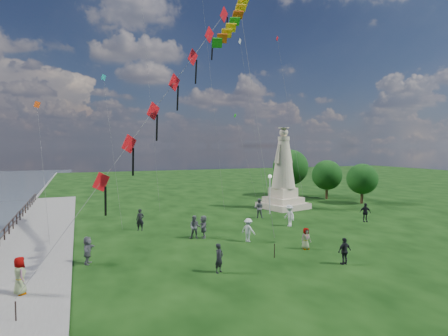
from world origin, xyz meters
name	(u,v)px	position (x,y,z in m)	size (l,w,h in m)	color
waterfront	(9,259)	(-15.24, 8.99, -0.06)	(200.00, 200.00, 1.51)	#2D3A43
statue	(283,178)	(10.73, 19.43, 3.48)	(5.46, 5.46, 9.22)	#BCA78E
lamppost	(270,185)	(7.68, 16.96, 2.98)	(0.38, 0.38, 4.13)	silver
tree_row	(314,172)	(18.92, 25.22, 3.64)	(8.84, 13.93, 6.61)	#382314
person_0	(219,258)	(-3.76, 1.68, 0.83)	(0.60, 0.40, 1.65)	black
person_1	(195,227)	(-2.79, 9.57, 0.90)	(0.87, 0.54, 1.80)	#595960
person_2	(248,230)	(0.67, 7.30, 0.88)	(1.13, 0.58, 1.75)	silver
person_3	(345,251)	(3.79, 0.30, 0.81)	(0.95, 0.49, 1.63)	black
person_4	(306,238)	(3.51, 3.99, 0.74)	(0.73, 0.45, 1.49)	#595960
person_5	(88,250)	(-10.62, 6.03, 0.84)	(1.57, 0.68, 1.69)	#595960
person_6	(140,220)	(-6.27, 13.96, 0.91)	(0.66, 0.44, 1.82)	black
person_7	(259,208)	(5.60, 15.38, 0.96)	(0.94, 0.58, 1.93)	#595960
person_8	(289,216)	(6.31, 10.79, 0.96)	(1.24, 0.64, 1.92)	silver
person_9	(365,212)	(13.97, 9.89, 0.89)	(1.04, 0.53, 1.77)	black
person_10	(20,278)	(-13.73, 1.99, 0.90)	(0.88, 0.54, 1.79)	#595960
person_11	(203,227)	(-2.08, 9.61, 0.88)	(1.62, 0.70, 1.75)	#595960
red_kite_train	(173,88)	(-5.64, 4.63, 10.64)	(12.96, 9.35, 17.11)	black
small_kites	(194,79)	(1.19, 22.74, 14.60)	(27.52, 19.92, 26.13)	teal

